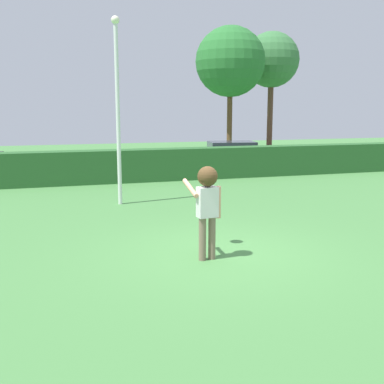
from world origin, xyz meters
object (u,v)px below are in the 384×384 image
at_px(birch_tree, 272,61).
at_px(frisbee, 206,175).
at_px(lamppost, 118,102).
at_px(parked_car_white, 232,153).
at_px(person, 207,199).
at_px(oak_tree, 230,62).

bearing_deg(birch_tree, frisbee, -119.84).
relative_size(frisbee, lamppost, 0.05).
xyz_separation_m(lamppost, parked_car_white, (6.58, 7.45, -2.35)).
bearing_deg(frisbee, person, -107.05).
bearing_deg(person, birch_tree, 60.67).
bearing_deg(person, oak_tree, 67.29).
distance_m(lamppost, birch_tree, 16.89).
bearing_deg(parked_car_white, lamppost, -131.45).
xyz_separation_m(parked_car_white, oak_tree, (1.20, 3.39, 4.67)).
bearing_deg(frisbee, lamppost, 102.24).
distance_m(oak_tree, birch_tree, 3.70).
relative_size(person, lamppost, 0.33).
xyz_separation_m(lamppost, oak_tree, (7.78, 10.84, 2.31)).
relative_size(parked_car_white, birch_tree, 0.60).
bearing_deg(lamppost, frisbee, -77.76).
relative_size(lamppost, oak_tree, 0.75).
relative_size(lamppost, parked_car_white, 1.24).
distance_m(parked_car_white, oak_tree, 5.89).
bearing_deg(birch_tree, person, -119.33).
height_order(frisbee, parked_car_white, frisbee).
xyz_separation_m(frisbee, oak_tree, (6.70, 15.79, 3.84)).
bearing_deg(oak_tree, frisbee, -112.99).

